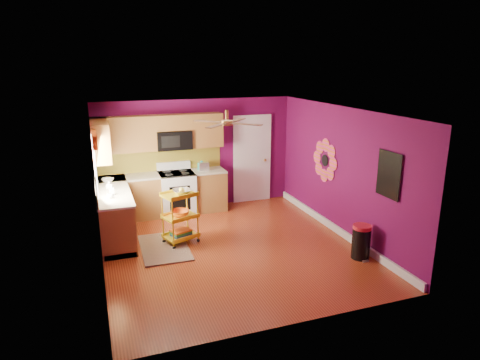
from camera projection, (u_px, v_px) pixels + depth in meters
name	position (u px, v px, depth m)	size (l,w,h in m)	color
ground	(231.00, 248.00, 7.85)	(5.00, 5.00, 0.00)	maroon
room_envelope	(232.00, 161.00, 7.42)	(4.54, 5.04, 2.52)	#5D0A44
lower_cabinets	(143.00, 203.00, 8.95)	(2.81, 2.31, 0.94)	brown
electric_range	(177.00, 193.00, 9.52)	(0.76, 0.66, 1.13)	white
upper_cabinetry	(142.00, 136.00, 8.94)	(2.80, 2.30, 1.26)	brown
left_window	(94.00, 153.00, 7.62)	(0.08, 1.35, 1.08)	white
panel_door	(252.00, 160.00, 10.25)	(0.95, 0.11, 2.15)	white
right_wall_art	(351.00, 166.00, 7.87)	(0.04, 2.74, 1.04)	black
ceiling_fan	(227.00, 122.00, 7.42)	(1.01, 1.01, 0.26)	#BF8C3F
shag_rug	(164.00, 247.00, 7.85)	(0.84, 1.37, 0.02)	#311910
rolling_cart	(181.00, 215.00, 7.95)	(0.71, 0.61, 1.08)	yellow
trash_can	(361.00, 242.00, 7.38)	(0.33, 0.35, 0.61)	black
teal_kettle	(202.00, 166.00, 9.65)	(0.18, 0.18, 0.21)	#16A5A2
toaster	(204.00, 166.00, 9.61)	(0.22, 0.15, 0.18)	beige
soap_bottle_a	(112.00, 190.00, 7.84)	(0.09, 0.09, 0.20)	#EA3F72
soap_bottle_b	(109.00, 185.00, 8.14)	(0.14, 0.14, 0.18)	white
counter_dish	(108.00, 180.00, 8.71)	(0.25, 0.25, 0.06)	white
counter_cup	(111.00, 196.00, 7.67)	(0.11, 0.11, 0.09)	white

